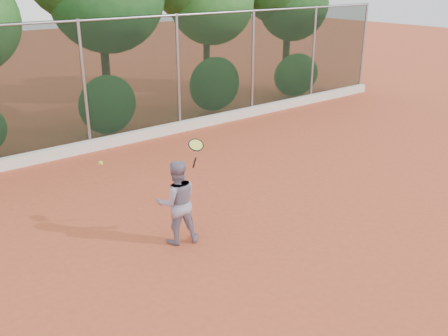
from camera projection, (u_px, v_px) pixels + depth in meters
ground at (259, 250)px, 8.84m from camera, size 80.00×80.00×0.00m
concrete_curb at (93, 145)px, 13.76m from camera, size 24.00×0.20×0.30m
tennis_player at (177, 202)px, 8.84m from camera, size 0.92×0.82×1.57m
chainlink_fence at (84, 83)px, 13.27m from camera, size 24.09×0.09×3.50m
tennis_racket at (196, 147)px, 8.70m from camera, size 0.34×0.32×0.56m
tennis_ball_in_flight at (101, 163)px, 7.62m from camera, size 0.07×0.07×0.07m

